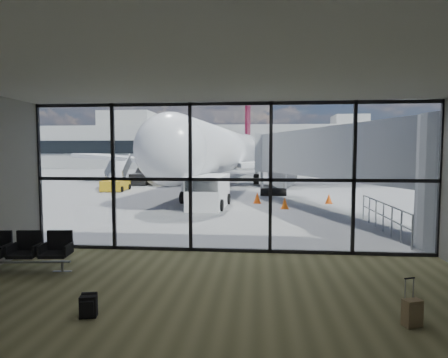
% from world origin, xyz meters
% --- Properties ---
extents(ground, '(220.00, 220.00, 0.00)m').
position_xyz_m(ground, '(0.00, 40.00, 0.00)').
color(ground, slate).
rests_on(ground, ground).
extents(lounge_shell, '(12.02, 8.01, 4.51)m').
position_xyz_m(lounge_shell, '(0.00, -4.80, 2.65)').
color(lounge_shell, brown).
rests_on(lounge_shell, ground).
extents(glass_curtain_wall, '(12.10, 0.12, 4.50)m').
position_xyz_m(glass_curtain_wall, '(0.00, 0.00, 2.25)').
color(glass_curtain_wall, white).
rests_on(glass_curtain_wall, ground).
extents(jet_bridge, '(8.00, 16.50, 4.33)m').
position_xyz_m(jet_bridge, '(4.90, 7.07, 2.76)').
color(jet_bridge, '#A7A9AC').
rests_on(jet_bridge, ground).
extents(apron_railing, '(0.06, 5.46, 1.11)m').
position_xyz_m(apron_railing, '(5.60, 3.50, 0.72)').
color(apron_railing, gray).
rests_on(apron_railing, ground).
extents(far_terminal, '(80.00, 12.20, 11.00)m').
position_xyz_m(far_terminal, '(-0.59, 61.97, 4.21)').
color(far_terminal, beige).
rests_on(far_terminal, ground).
extents(tree_0, '(4.95, 4.95, 7.12)m').
position_xyz_m(tree_0, '(-45.00, 72.00, 4.63)').
color(tree_0, '#382619').
rests_on(tree_0, ground).
extents(tree_1, '(5.61, 5.61, 8.07)m').
position_xyz_m(tree_1, '(-39.00, 72.00, 5.25)').
color(tree_1, '#382619').
rests_on(tree_1, ground).
extents(tree_2, '(6.27, 6.27, 9.03)m').
position_xyz_m(tree_2, '(-33.00, 72.00, 5.88)').
color(tree_2, '#382619').
rests_on(tree_2, ground).
extents(tree_3, '(4.95, 4.95, 7.12)m').
position_xyz_m(tree_3, '(-27.00, 72.00, 4.63)').
color(tree_3, '#382619').
rests_on(tree_3, ground).
extents(tree_4, '(5.61, 5.61, 8.07)m').
position_xyz_m(tree_4, '(-21.00, 72.00, 5.25)').
color(tree_4, '#382619').
rests_on(tree_4, ground).
extents(tree_5, '(6.27, 6.27, 9.03)m').
position_xyz_m(tree_5, '(-15.00, 72.00, 5.88)').
color(tree_5, '#382619').
rests_on(tree_5, ground).
extents(seating_row, '(2.26, 0.88, 1.00)m').
position_xyz_m(seating_row, '(-5.02, -2.25, 0.56)').
color(seating_row, gray).
rests_on(seating_row, ground).
extents(backpack, '(0.33, 0.31, 0.44)m').
position_xyz_m(backpack, '(-2.23, -4.74, 0.21)').
color(backpack, black).
rests_on(backpack, ground).
extents(suitcase, '(0.36, 0.30, 0.84)m').
position_xyz_m(suitcase, '(3.50, -4.58, 0.25)').
color(suitcase, olive).
rests_on(suitcase, ground).
extents(airliner, '(34.09, 39.58, 10.20)m').
position_xyz_m(airliner, '(-2.20, 25.57, 3.11)').
color(airliner, white).
rests_on(airliner, ground).
extents(service_van, '(2.17, 4.15, 1.76)m').
position_xyz_m(service_van, '(-1.86, 9.03, 0.91)').
color(service_van, white).
rests_on(service_van, ground).
extents(belt_loader, '(1.87, 4.15, 1.86)m').
position_xyz_m(belt_loader, '(-10.09, 22.90, 0.62)').
color(belt_loader, black).
rests_on(belt_loader, ground).
extents(mobile_stairs, '(1.90, 3.36, 2.31)m').
position_xyz_m(mobile_stairs, '(-10.36, 17.43, 0.55)').
color(mobile_stairs, gold).
rests_on(mobile_stairs, ground).
extents(traffic_cone_a, '(0.46, 0.46, 0.65)m').
position_xyz_m(traffic_cone_a, '(0.79, 11.04, 0.31)').
color(traffic_cone_a, '#FF570D').
rests_on(traffic_cone_a, ground).
extents(traffic_cone_b, '(0.43, 0.43, 0.61)m').
position_xyz_m(traffic_cone_b, '(2.27, 9.00, 0.29)').
color(traffic_cone_b, '#FF640D').
rests_on(traffic_cone_b, ground).
extents(traffic_cone_c, '(0.42, 0.42, 0.59)m').
position_xyz_m(traffic_cone_c, '(5.00, 11.26, 0.28)').
color(traffic_cone_c, '#E2520B').
rests_on(traffic_cone_c, ground).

